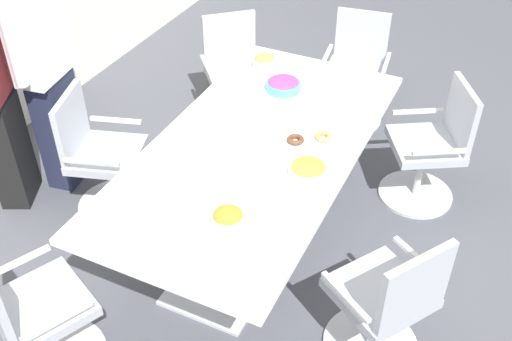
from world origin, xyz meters
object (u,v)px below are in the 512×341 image
(office_chair_2, at_px, (431,151))
(snack_bowl_chips_orange, at_px, (228,218))
(office_chair_6, at_px, (34,318))
(office_chair_4, at_px, (235,78))
(plate_stack, at_px, (202,178))
(office_chair_1, at_px, (386,306))
(person_standing_1, at_px, (45,63))
(donut_platter, at_px, (305,132))
(snack_bowl_candy_mix, at_px, (283,84))
(napkin_pile, at_px, (244,106))
(snack_bowl_cookies, at_px, (265,61))
(conference_table, at_px, (256,161))
(snack_bowl_chips_yellow, at_px, (308,169))
(office_chair_3, at_px, (355,75))
(office_chair_5, at_px, (101,160))

(office_chair_2, distance_m, snack_bowl_chips_orange, 1.83)
(office_chair_6, relative_size, snack_bowl_chips_orange, 5.16)
(office_chair_4, height_order, plate_stack, office_chair_4)
(office_chair_1, bearing_deg, plate_stack, 116.56)
(office_chair_2, height_order, office_chair_4, same)
(person_standing_1, relative_size, donut_platter, 5.20)
(person_standing_1, distance_m, snack_bowl_candy_mix, 1.62)
(office_chair_6, relative_size, donut_platter, 2.54)
(person_standing_1, bearing_deg, napkin_pile, 96.94)
(snack_bowl_cookies, bearing_deg, person_standing_1, 129.04)
(napkin_pile, bearing_deg, conference_table, -143.07)
(person_standing_1, distance_m, plate_stack, 1.50)
(snack_bowl_chips_yellow, bearing_deg, donut_platter, 24.56)
(office_chair_6, bearing_deg, conference_table, 92.90)
(office_chair_3, distance_m, person_standing_1, 2.48)
(snack_bowl_cookies, distance_m, snack_bowl_chips_yellow, 1.30)
(plate_stack, bearing_deg, snack_bowl_chips_yellow, -58.91)
(office_chair_6, distance_m, plate_stack, 1.15)
(snack_bowl_chips_orange, relative_size, donut_platter, 0.49)
(office_chair_4, height_order, donut_platter, office_chair_4)
(snack_bowl_candy_mix, height_order, napkin_pile, snack_bowl_candy_mix)
(snack_bowl_candy_mix, distance_m, napkin_pile, 0.38)
(office_chair_1, height_order, office_chair_2, same)
(snack_bowl_cookies, bearing_deg, snack_bowl_chips_yellow, -143.95)
(donut_platter, bearing_deg, office_chair_1, -135.41)
(office_chair_2, bearing_deg, conference_table, 103.39)
(office_chair_2, xyz_separation_m, snack_bowl_cookies, (0.01, 1.30, 0.40))
(snack_bowl_chips_orange, bearing_deg, conference_table, 14.16)
(snack_bowl_chips_orange, bearing_deg, snack_bowl_cookies, 18.56)
(plate_stack, bearing_deg, donut_platter, -26.63)
(office_chair_1, bearing_deg, person_standing_1, 111.26)
(office_chair_4, height_order, snack_bowl_candy_mix, office_chair_4)
(conference_table, relative_size, person_standing_1, 1.29)
(office_chair_4, height_order, snack_bowl_chips_orange, office_chair_4)
(office_chair_6, bearing_deg, snack_bowl_chips_orange, 68.59)
(office_chair_6, bearing_deg, donut_platter, 89.31)
(office_chair_3, height_order, snack_bowl_candy_mix, office_chair_3)
(donut_platter, relative_size, plate_stack, 1.58)
(snack_bowl_chips_orange, bearing_deg, snack_bowl_candy_mix, 11.90)
(office_chair_5, xyz_separation_m, snack_bowl_cookies, (1.10, -0.73, 0.40))
(office_chair_4, bearing_deg, snack_bowl_cookies, 101.66)
(office_chair_1, distance_m, office_chair_2, 1.48)
(snack_bowl_chips_orange, bearing_deg, office_chair_6, 133.60)
(office_chair_1, xyz_separation_m, snack_bowl_chips_orange, (-0.13, 0.85, 0.40))
(napkin_pile, bearing_deg, snack_bowl_chips_orange, -157.77)
(snack_bowl_cookies, bearing_deg, office_chair_6, 174.64)
(person_standing_1, xyz_separation_m, snack_bowl_chips_orange, (-0.66, -1.73, -0.18))
(office_chair_5, height_order, snack_bowl_chips_orange, office_chair_5)
(snack_bowl_cookies, relative_size, napkin_pile, 0.94)
(office_chair_6, xyz_separation_m, snack_bowl_cookies, (2.35, -0.22, 0.40))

